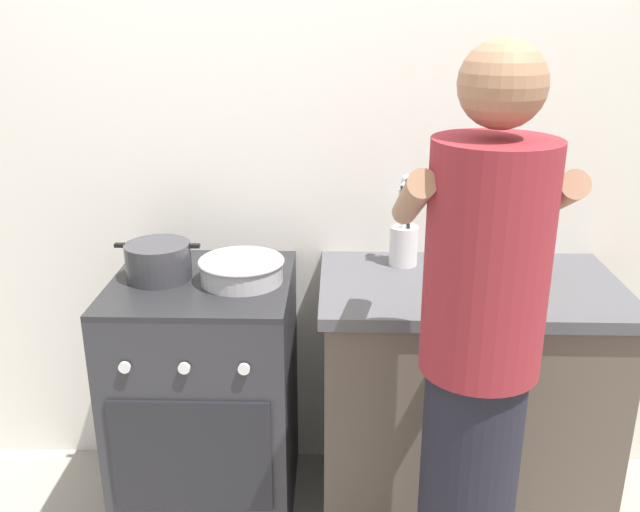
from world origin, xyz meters
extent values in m
cube|color=silver|center=(0.20, 0.50, 1.25)|extent=(3.20, 0.10, 2.50)
cube|color=brown|center=(0.55, 0.15, 0.43)|extent=(0.96, 0.56, 0.86)
cube|color=#4C4C51|center=(0.55, 0.15, 0.88)|extent=(1.00, 0.60, 0.04)
cube|color=#2D2D33|center=(-0.35, 0.15, 0.44)|extent=(0.60, 0.60, 0.88)
cube|color=#232326|center=(-0.35, 0.15, 0.89)|extent=(0.60, 0.60, 0.02)
cube|color=black|center=(-0.35, -0.16, 0.42)|extent=(0.51, 0.01, 0.40)
cylinder|color=silver|center=(-0.53, -0.16, 0.74)|extent=(0.04, 0.01, 0.04)
cylinder|color=silver|center=(-0.35, -0.16, 0.74)|extent=(0.04, 0.01, 0.04)
cylinder|color=silver|center=(-0.17, -0.16, 0.74)|extent=(0.04, 0.01, 0.04)
cylinder|color=#38383D|center=(-0.49, 0.16, 0.96)|extent=(0.22, 0.22, 0.12)
cube|color=black|center=(-0.61, 0.16, 1.02)|extent=(0.04, 0.02, 0.01)
cube|color=black|center=(-0.37, 0.16, 1.02)|extent=(0.04, 0.02, 0.01)
cylinder|color=#B7B7BC|center=(-0.21, 0.14, 0.94)|extent=(0.27, 0.27, 0.08)
torus|color=#B7B7BC|center=(-0.21, 0.14, 0.97)|extent=(0.29, 0.29, 0.01)
cylinder|color=silver|center=(0.34, 0.32, 0.97)|extent=(0.10, 0.10, 0.14)
cylinder|color=#B7BABF|center=(0.34, 0.34, 1.05)|extent=(0.07, 0.01, 0.26)
sphere|color=#B7BABF|center=(0.34, 0.34, 1.19)|extent=(0.03, 0.03, 0.03)
cylinder|color=black|center=(0.35, 0.31, 1.05)|extent=(0.05, 0.06, 0.27)
sphere|color=black|center=(0.35, 0.31, 1.20)|extent=(0.03, 0.03, 0.03)
cylinder|color=silver|center=(0.34, 0.33, 1.06)|extent=(0.07, 0.01, 0.28)
sphere|color=silver|center=(0.34, 0.33, 1.21)|extent=(0.03, 0.03, 0.03)
cylinder|color=black|center=(0.35, 0.30, 1.05)|extent=(0.07, 0.03, 0.28)
sphere|color=black|center=(0.35, 0.30, 1.21)|extent=(0.03, 0.03, 0.03)
cylinder|color=white|center=(0.33, 0.30, 1.05)|extent=(0.05, 0.02, 0.26)
sphere|color=white|center=(0.33, 0.30, 1.19)|extent=(0.03, 0.03, 0.03)
cylinder|color=silver|center=(0.58, 0.13, 0.93)|extent=(0.04, 0.04, 0.06)
cylinder|color=red|center=(0.58, 0.13, 0.97)|extent=(0.04, 0.04, 0.02)
cylinder|color=gold|center=(0.78, 0.18, 1.00)|extent=(0.06, 0.06, 0.20)
cylinder|color=gold|center=(0.78, 0.18, 1.12)|extent=(0.03, 0.03, 0.04)
cylinder|color=black|center=(0.78, 0.18, 1.14)|extent=(0.03, 0.03, 0.02)
cylinder|color=black|center=(0.46, -0.42, 0.45)|extent=(0.26, 0.26, 0.90)
cylinder|color=maroon|center=(0.46, -0.42, 1.19)|extent=(0.30, 0.30, 0.58)
sphere|color=#A07254|center=(0.46, -0.42, 1.60)|extent=(0.20, 0.20, 0.20)
cylinder|color=#A07254|center=(0.29, -0.28, 1.30)|extent=(0.07, 0.41, 0.24)
cylinder|color=#A07254|center=(0.63, -0.28, 1.30)|extent=(0.07, 0.41, 0.24)
camera|label=1|loc=(0.11, -1.98, 1.76)|focal=38.83mm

